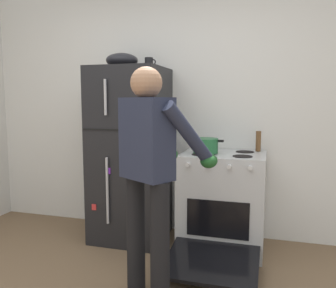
# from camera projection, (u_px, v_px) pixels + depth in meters

# --- Properties ---
(kitchen_wall_back) EXTENTS (6.00, 0.10, 2.70)m
(kitchen_wall_back) POSITION_uv_depth(u_px,v_px,m) (177.00, 104.00, 3.68)
(kitchen_wall_back) COLOR white
(kitchen_wall_back) RESTS_ON ground
(refrigerator) EXTENTS (0.68, 0.72, 1.70)m
(refrigerator) POSITION_uv_depth(u_px,v_px,m) (131.00, 154.00, 3.48)
(refrigerator) COLOR black
(refrigerator) RESTS_ON ground
(stove_range) EXTENTS (0.76, 1.21, 0.91)m
(stove_range) POSITION_uv_depth(u_px,v_px,m) (222.00, 202.00, 3.25)
(stove_range) COLOR silver
(stove_range) RESTS_ON ground
(person_cook) EXTENTS (0.66, 0.71, 1.60)m
(person_cook) POSITION_uv_depth(u_px,v_px,m) (151.00, 164.00, 2.35)
(person_cook) COLOR black
(person_cook) RESTS_ON ground
(red_pot) EXTENTS (0.33, 0.23, 0.13)m
(red_pot) POSITION_uv_depth(u_px,v_px,m) (206.00, 146.00, 3.20)
(red_pot) COLOR #236638
(red_pot) RESTS_ON stove_range
(coffee_mug) EXTENTS (0.11, 0.08, 0.10)m
(coffee_mug) POSITION_uv_depth(u_px,v_px,m) (149.00, 63.00, 3.37)
(coffee_mug) COLOR black
(coffee_mug) RESTS_ON refrigerator
(pepper_mill) EXTENTS (0.05, 0.05, 0.19)m
(pepper_mill) POSITION_uv_depth(u_px,v_px,m) (258.00, 141.00, 3.31)
(pepper_mill) COLOR brown
(pepper_mill) RESTS_ON stove_range
(mixing_bowl) EXTENTS (0.31, 0.31, 0.14)m
(mixing_bowl) POSITION_uv_depth(u_px,v_px,m) (122.00, 60.00, 3.39)
(mixing_bowl) COLOR black
(mixing_bowl) RESTS_ON refrigerator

